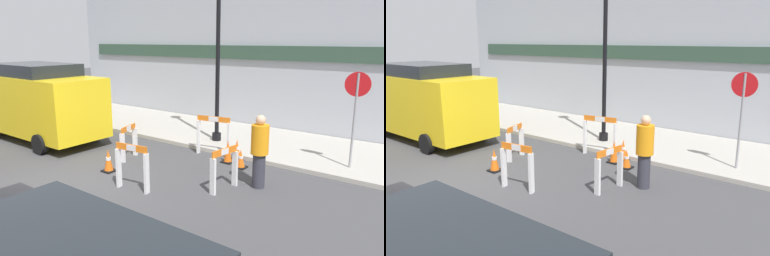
% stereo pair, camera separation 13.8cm
% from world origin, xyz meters
% --- Properties ---
extents(ground_plane, '(60.00, 60.00, 0.00)m').
position_xyz_m(ground_plane, '(0.00, 0.00, 0.00)').
color(ground_plane, '#424244').
extents(sidewalk_slab, '(18.00, 3.71, 0.11)m').
position_xyz_m(sidewalk_slab, '(0.00, 6.35, 0.06)').
color(sidewalk_slab, '#ADA89E').
rests_on(sidewalk_slab, ground_plane).
extents(storefront_facade, '(18.00, 0.22, 5.50)m').
position_xyz_m(storefront_facade, '(0.00, 8.28, 2.75)').
color(storefront_facade, '#A3A8B2').
rests_on(storefront_facade, ground_plane).
extents(streetlamp_post, '(0.44, 0.44, 5.96)m').
position_xyz_m(streetlamp_post, '(0.85, 5.45, 3.90)').
color(streetlamp_post, black).
rests_on(streetlamp_post, sidewalk_slab).
extents(stop_sign, '(0.60, 0.09, 2.40)m').
position_xyz_m(stop_sign, '(4.99, 5.32, 1.72)').
color(stop_sign, gray).
rests_on(stop_sign, sidewalk_slab).
extents(barricade_0, '(1.00, 0.33, 1.15)m').
position_xyz_m(barricade_0, '(1.47, 4.35, 0.63)').
color(barricade_0, white).
rests_on(barricade_0, ground_plane).
extents(barricade_1, '(0.35, 0.76, 0.95)m').
position_xyz_m(barricade_1, '(-0.21, 2.65, 0.51)').
color(barricade_1, white).
rests_on(barricade_1, ground_plane).
extents(barricade_2, '(0.84, 0.25, 1.05)m').
position_xyz_m(barricade_2, '(1.52, 1.13, 0.57)').
color(barricade_2, white).
rests_on(barricade_2, ground_plane).
extents(barricade_3, '(0.23, 0.82, 0.97)m').
position_xyz_m(barricade_3, '(3.12, 2.37, 0.52)').
color(barricade_3, white).
rests_on(barricade_3, ground_plane).
extents(traffic_cone_0, '(0.30, 0.30, 0.59)m').
position_xyz_m(traffic_cone_0, '(2.24, 4.40, 0.28)').
color(traffic_cone_0, black).
rests_on(traffic_cone_0, ground_plane).
extents(traffic_cone_1, '(0.30, 0.30, 0.50)m').
position_xyz_m(traffic_cone_1, '(2.66, 3.87, 0.24)').
color(traffic_cone_1, black).
rests_on(traffic_cone_1, ground_plane).
extents(traffic_cone_2, '(0.30, 0.30, 0.59)m').
position_xyz_m(traffic_cone_2, '(0.16, 1.60, 0.28)').
color(traffic_cone_2, black).
rests_on(traffic_cone_2, ground_plane).
extents(traffic_cone_3, '(0.30, 0.30, 0.63)m').
position_xyz_m(traffic_cone_3, '(2.16, 4.04, 0.30)').
color(traffic_cone_3, black).
rests_on(traffic_cone_3, ground_plane).
extents(person_worker, '(0.42, 0.42, 1.67)m').
position_xyz_m(person_worker, '(3.65, 2.98, 0.89)').
color(person_worker, '#33333D').
rests_on(person_worker, ground_plane).
extents(work_van, '(5.05, 2.12, 2.51)m').
position_xyz_m(work_van, '(-4.14, 2.32, 1.36)').
color(work_van, yellow).
rests_on(work_van, ground_plane).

